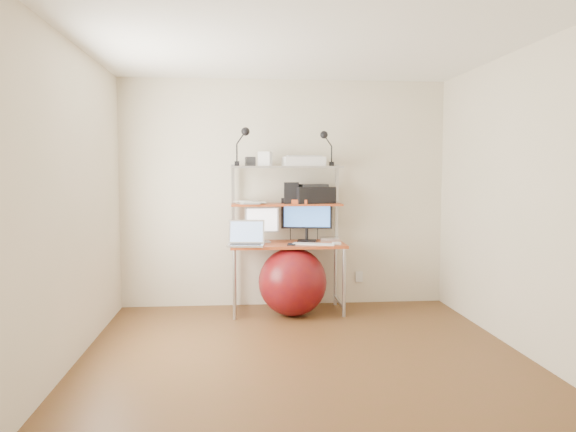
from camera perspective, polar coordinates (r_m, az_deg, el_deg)
The scene contains 20 objects.
room at distance 4.46m, azimuth 1.61°, elevation 1.40°, with size 3.60×3.60×3.60m.
computer_desk at distance 5.97m, azimuth -0.11°, elevation -0.63°, with size 1.20×0.60×1.57m.
wall_outlet at distance 6.47m, azimuth 7.23°, elevation -6.13°, with size 0.08×0.01×0.12m, color silver.
monitor_silver at distance 5.97m, azimuth -2.65°, elevation -0.65°, with size 0.36×0.15×0.40m.
monitor_black at distance 6.06m, azimuth 1.92°, elevation 0.03°, with size 0.55×0.19×0.55m.
laptop at distance 5.75m, azimuth -4.27°, elevation -2.45°, with size 0.40×0.34×0.32m.
keyboard at distance 5.80m, azimuth 2.64°, elevation -2.86°, with size 0.44×0.13×0.01m, color silver.
mouse at distance 5.82m, azimuth 4.96°, elevation -2.79°, with size 0.09×0.05×0.02m, color silver.
mac_mini at distance 6.11m, azimuth 4.27°, elevation -2.37°, with size 0.21×0.21×0.04m, color silver.
phone at distance 5.78m, azimuth 0.34°, elevation -2.90°, with size 0.08×0.14×0.01m, color black.
printer at distance 6.09m, azimuth 2.48°, elevation 2.22°, with size 0.50×0.40×0.21m.
nas_cube at distance 6.00m, azimuth 0.33°, elevation 2.36°, with size 0.16×0.16×0.23m, color black.
red_box at distance 5.95m, azimuth 1.22°, elevation 1.47°, with size 0.17×0.11×0.05m, color #BD481E.
scanner at distance 6.04m, azimuth 1.57°, elevation 5.60°, with size 0.45×0.31×0.11m.
box_white at distance 5.96m, azimuth -2.34°, elevation 5.82°, with size 0.13×0.11×0.15m, color silver.
box_grey at distance 6.01m, azimuth -3.86°, elevation 5.55°, with size 0.10×0.10×0.10m, color #29292B.
clip_lamp_left at distance 5.89m, azimuth -4.53°, elevation 7.93°, with size 0.16×0.09×0.40m.
clip_lamp_right at distance 6.02m, azimuth 3.84°, elevation 7.66°, with size 0.15×0.08×0.37m.
exercise_ball at distance 5.85m, azimuth 0.47°, elevation -6.70°, with size 0.71×0.71×0.71m, color maroon.
paper_stack at distance 6.01m, azimuth -3.84°, elevation 1.40°, with size 0.35×0.43×0.03m.
Camera 1 is at (-0.53, -4.42, 1.50)m, focal length 35.00 mm.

